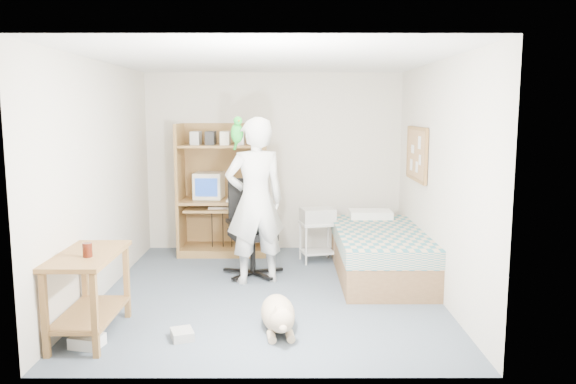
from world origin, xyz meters
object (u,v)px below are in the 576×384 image
object	(u,v)px
dog	(278,314)
printer_cart	(317,235)
person	(255,201)
side_desk	(89,282)
computer_hutch	(223,195)
office_chair	(251,241)
bed	(380,252)

from	to	relation	value
dog	printer_cart	xyz separation A→B (m)	(0.48, 2.35, 0.19)
person	printer_cart	size ratio (longest dim) A/B	3.60
person	dog	size ratio (longest dim) A/B	1.99
side_desk	computer_hutch	bearing A→B (deg)	73.86
computer_hutch	printer_cart	xyz separation A→B (m)	(1.29, -0.47, -0.47)
computer_hutch	side_desk	distance (m)	3.08
office_chair	printer_cart	xyz separation A→B (m)	(0.83, 0.58, -0.06)
office_chair	printer_cart	bearing A→B (deg)	14.90
side_desk	office_chair	world-z (taller)	office_chair
bed	office_chair	world-z (taller)	office_chair
bed	printer_cart	xyz separation A→B (m)	(-0.71, 0.65, 0.06)
bed	side_desk	size ratio (longest dim) A/B	2.02
computer_hutch	dog	size ratio (longest dim) A/B	1.88
office_chair	dog	size ratio (longest dim) A/B	1.20
computer_hutch	side_desk	size ratio (longest dim) A/B	1.80
computer_hutch	bed	distance (m)	2.35
person	printer_cart	bearing A→B (deg)	-150.50
side_desk	office_chair	bearing A→B (deg)	55.40
dog	office_chair	bearing A→B (deg)	94.97
bed	office_chair	size ratio (longest dim) A/B	1.76
printer_cart	bed	bearing A→B (deg)	-55.73
computer_hutch	bed	world-z (taller)	computer_hutch
computer_hutch	side_desk	bearing A→B (deg)	-106.14
office_chair	dog	xyz separation A→B (m)	(0.36, -1.78, -0.25)
dog	printer_cart	world-z (taller)	printer_cart
office_chair	printer_cart	size ratio (longest dim) A/B	2.17
computer_hutch	side_desk	xyz separation A→B (m)	(-0.85, -2.94, -0.33)
bed	dog	world-z (taller)	bed
side_desk	dog	world-z (taller)	side_desk
computer_hutch	bed	bearing A→B (deg)	-29.29
bed	person	size ratio (longest dim) A/B	1.06
office_chair	dog	world-z (taller)	office_chair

